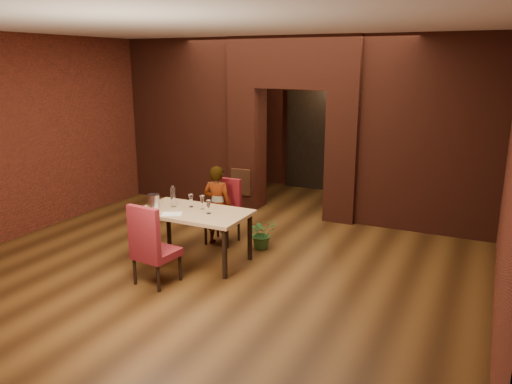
% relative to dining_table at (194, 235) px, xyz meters
% --- Properties ---
extents(floor, '(8.00, 8.00, 0.00)m').
position_rel_dining_table_xyz_m(floor, '(0.40, 0.80, -0.37)').
color(floor, '#4D2F13').
rests_on(floor, ground).
extents(ceiling, '(7.00, 8.00, 0.04)m').
position_rel_dining_table_xyz_m(ceiling, '(0.40, 0.80, 2.83)').
color(ceiling, silver).
rests_on(ceiling, ground).
extents(wall_back, '(7.00, 0.04, 3.20)m').
position_rel_dining_table_xyz_m(wall_back, '(0.40, 4.80, 1.23)').
color(wall_back, maroon).
rests_on(wall_back, ground).
extents(wall_front, '(7.00, 0.04, 3.20)m').
position_rel_dining_table_xyz_m(wall_front, '(0.40, -3.20, 1.23)').
color(wall_front, maroon).
rests_on(wall_front, ground).
extents(wall_left, '(0.04, 8.00, 3.20)m').
position_rel_dining_table_xyz_m(wall_left, '(-3.10, 0.80, 1.23)').
color(wall_left, maroon).
rests_on(wall_left, ground).
extents(wall_right, '(0.04, 8.00, 3.20)m').
position_rel_dining_table_xyz_m(wall_right, '(3.90, 0.80, 1.23)').
color(wall_right, maroon).
rests_on(wall_right, ground).
extents(pillar_left, '(0.55, 0.55, 2.30)m').
position_rel_dining_table_xyz_m(pillar_left, '(-0.55, 2.80, 0.78)').
color(pillar_left, maroon).
rests_on(pillar_left, ground).
extents(pillar_right, '(0.55, 0.55, 2.30)m').
position_rel_dining_table_xyz_m(pillar_right, '(1.35, 2.80, 0.78)').
color(pillar_right, maroon).
rests_on(pillar_right, ground).
extents(lintel, '(2.45, 0.55, 0.90)m').
position_rel_dining_table_xyz_m(lintel, '(0.40, 2.80, 2.38)').
color(lintel, maroon).
rests_on(lintel, ground).
extents(wing_wall_left, '(2.28, 0.35, 3.20)m').
position_rel_dining_table_xyz_m(wing_wall_left, '(-1.96, 2.80, 1.23)').
color(wing_wall_left, maroon).
rests_on(wing_wall_left, ground).
extents(wing_wall_right, '(2.28, 0.35, 3.20)m').
position_rel_dining_table_xyz_m(wing_wall_right, '(2.76, 2.80, 1.23)').
color(wing_wall_right, maroon).
rests_on(wing_wall_right, ground).
extents(vent_panel, '(0.40, 0.03, 0.50)m').
position_rel_dining_table_xyz_m(vent_panel, '(-0.55, 2.50, 0.18)').
color(vent_panel, '#9D532D').
rests_on(vent_panel, ground).
extents(rear_door, '(0.90, 0.08, 2.10)m').
position_rel_dining_table_xyz_m(rear_door, '(-0.00, 4.74, 0.68)').
color(rear_door, black).
rests_on(rear_door, ground).
extents(rear_door_frame, '(1.02, 0.04, 2.22)m').
position_rel_dining_table_xyz_m(rear_door_frame, '(-0.00, 4.70, 0.68)').
color(rear_door_frame, black).
rests_on(rear_door_frame, ground).
extents(dining_table, '(1.57, 0.89, 0.73)m').
position_rel_dining_table_xyz_m(dining_table, '(0.00, 0.00, 0.00)').
color(dining_table, tan).
rests_on(dining_table, ground).
extents(chair_far, '(0.46, 0.46, 1.00)m').
position_rel_dining_table_xyz_m(chair_far, '(0.01, 0.79, 0.13)').
color(chair_far, maroon).
rests_on(chair_far, ground).
extents(chair_near, '(0.53, 0.53, 1.06)m').
position_rel_dining_table_xyz_m(chair_near, '(-0.02, -0.85, 0.16)').
color(chair_near, maroon).
rests_on(chair_near, ground).
extents(person_seated, '(0.48, 0.34, 1.24)m').
position_rel_dining_table_xyz_m(person_seated, '(-0.03, 0.71, 0.25)').
color(person_seated, silver).
rests_on(person_seated, ground).
extents(wine_glass_a, '(0.08, 0.08, 0.19)m').
position_rel_dining_table_xyz_m(wine_glass_a, '(-0.13, 0.15, 0.46)').
color(wine_glass_a, white).
rests_on(wine_glass_a, dining_table).
extents(wine_glass_b, '(0.08, 0.08, 0.20)m').
position_rel_dining_table_xyz_m(wine_glass_b, '(0.08, 0.12, 0.47)').
color(wine_glass_b, white).
rests_on(wine_glass_b, dining_table).
extents(wine_glass_c, '(0.08, 0.08, 0.19)m').
position_rel_dining_table_xyz_m(wine_glass_c, '(0.26, -0.02, 0.46)').
color(wine_glass_c, white).
rests_on(wine_glass_c, dining_table).
extents(tasting_sheet, '(0.33, 0.30, 0.00)m').
position_rel_dining_table_xyz_m(tasting_sheet, '(-0.18, -0.26, 0.37)').
color(tasting_sheet, white).
rests_on(tasting_sheet, dining_table).
extents(wine_bucket, '(0.18, 0.18, 0.22)m').
position_rel_dining_table_xyz_m(wine_bucket, '(-0.53, -0.19, 0.48)').
color(wine_bucket, silver).
rests_on(wine_bucket, dining_table).
extents(water_bottle, '(0.07, 0.07, 0.31)m').
position_rel_dining_table_xyz_m(water_bottle, '(-0.37, 0.05, 0.52)').
color(water_bottle, white).
rests_on(water_bottle, dining_table).
extents(potted_plant, '(0.56, 0.56, 0.47)m').
position_rel_dining_table_xyz_m(potted_plant, '(0.67, 0.84, -0.13)').
color(potted_plant, '#2C5C25').
rests_on(potted_plant, ground).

